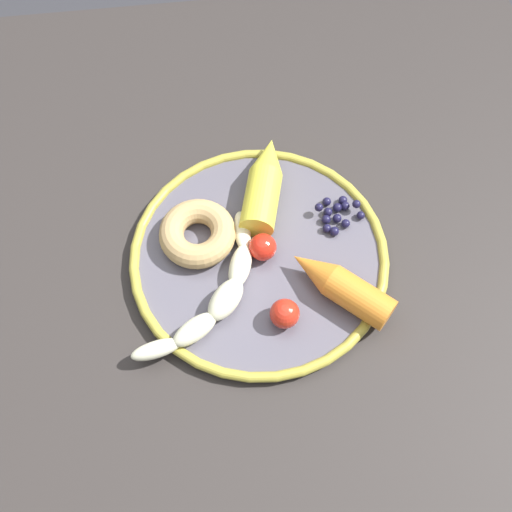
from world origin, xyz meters
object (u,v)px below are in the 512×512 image
object	(u,v)px
tomato_mid	(281,314)
carrot_orange	(337,286)
dining_table	(221,283)
tomato_near	(260,247)
blueberry_pile	(334,214)
donut	(194,234)
carrot_yellow	(261,183)
banana	(212,296)
plate	(256,257)

from	to	relation	value
tomato_mid	carrot_orange	bearing A→B (deg)	-159.48
dining_table	tomato_near	bearing A→B (deg)	161.27
blueberry_pile	tomato_mid	distance (m)	0.15
carrot_orange	donut	bearing A→B (deg)	-30.00
carrot_orange	blueberry_pile	distance (m)	0.10
carrot_yellow	banana	bearing A→B (deg)	62.19
banana	tomato_mid	distance (m)	0.08
plate	tomato_mid	xyz separation A→B (m)	(-0.02, 0.08, 0.02)
carrot_orange	tomato_mid	xyz separation A→B (m)	(0.07, 0.03, -0.00)
plate	banana	size ratio (longest dim) A/B	1.74
carrot_orange	tomato_mid	bearing A→B (deg)	20.52
carrot_yellow	donut	bearing A→B (deg)	33.52
banana	blueberry_pile	xyz separation A→B (m)	(-0.16, -0.09, -0.01)
dining_table	tomato_near	world-z (taller)	tomato_near
carrot_yellow	donut	distance (m)	0.10
carrot_yellow	tomato_mid	bearing A→B (deg)	90.30
dining_table	blueberry_pile	world-z (taller)	blueberry_pile
banana	blueberry_pile	world-z (taller)	banana
tomato_near	donut	bearing A→B (deg)	-20.93
plate	tomato_near	world-z (taller)	tomato_near
carrot_orange	banana	bearing A→B (deg)	-3.29
dining_table	carrot_orange	size ratio (longest dim) A/B	8.03
banana	carrot_yellow	distance (m)	0.16
donut	blueberry_pile	world-z (taller)	donut
carrot_yellow	blueberry_pile	distance (m)	0.10
carrot_orange	tomato_mid	distance (m)	0.07
dining_table	donut	xyz separation A→B (m)	(0.02, -0.01, 0.12)
banana	carrot_yellow	size ratio (longest dim) A/B	1.29
donut	carrot_orange	bearing A→B (deg)	150.00
carrot_yellow	plate	bearing A→B (deg)	79.03
carrot_yellow	donut	size ratio (longest dim) A/B	1.51
donut	tomato_mid	distance (m)	0.14
donut	blueberry_pile	xyz separation A→B (m)	(-0.17, -0.01, -0.01)
dining_table	plate	size ratio (longest dim) A/B	3.11
blueberry_pile	tomato_near	xyz separation A→B (m)	(0.10, 0.04, 0.01)
donut	blueberry_pile	size ratio (longest dim) A/B	1.51
dining_table	donut	size ratio (longest dim) A/B	10.49
blueberry_pile	plate	bearing A→B (deg)	22.66
carrot_yellow	tomato_near	distance (m)	0.09
carrot_yellow	blueberry_pile	xyz separation A→B (m)	(-0.08, 0.05, -0.01)
plate	donut	world-z (taller)	donut
banana	dining_table	bearing A→B (deg)	-98.95
plate	carrot_orange	xyz separation A→B (m)	(-0.09, 0.06, 0.02)
carrot_orange	tomato_near	world-z (taller)	carrot_orange
plate	carrot_yellow	xyz separation A→B (m)	(-0.02, -0.09, 0.02)
dining_table	carrot_yellow	world-z (taller)	carrot_yellow
carrot_yellow	blueberry_pile	bearing A→B (deg)	151.12
dining_table	tomato_mid	bearing A→B (deg)	121.60
plate	banana	distance (m)	0.08
plate	carrot_yellow	bearing A→B (deg)	-100.97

